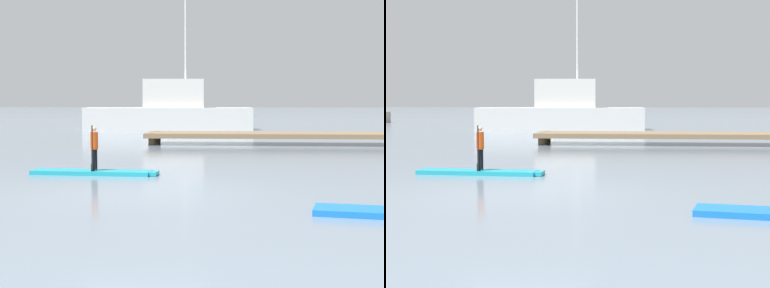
% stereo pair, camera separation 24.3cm
% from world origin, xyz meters
% --- Properties ---
extents(ground_plane, '(240.00, 240.00, 0.00)m').
position_xyz_m(ground_plane, '(0.00, 0.00, 0.00)').
color(ground_plane, gray).
extents(paddleboard_near, '(3.05, 0.82, 0.10)m').
position_xyz_m(paddleboard_near, '(-1.52, 2.97, 0.05)').
color(paddleboard_near, '#1E9EB2').
rests_on(paddleboard_near, ground).
extents(paddler_child_solo, '(0.20, 0.38, 1.07)m').
position_xyz_m(paddler_child_solo, '(-1.52, 2.96, 0.68)').
color(paddler_child_solo, black).
rests_on(paddler_child_solo, paddleboard_near).
extents(fishing_boat_white_large, '(9.74, 3.05, 7.67)m').
position_xyz_m(fishing_boat_white_large, '(-2.08, 24.73, 1.01)').
color(fishing_boat_white_large, silver).
rests_on(fishing_boat_white_large, ground).
extents(floating_dock, '(12.16, 2.19, 0.46)m').
position_xyz_m(floating_dock, '(4.32, 13.33, 0.36)').
color(floating_dock, '#846B4C').
rests_on(floating_dock, ground).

